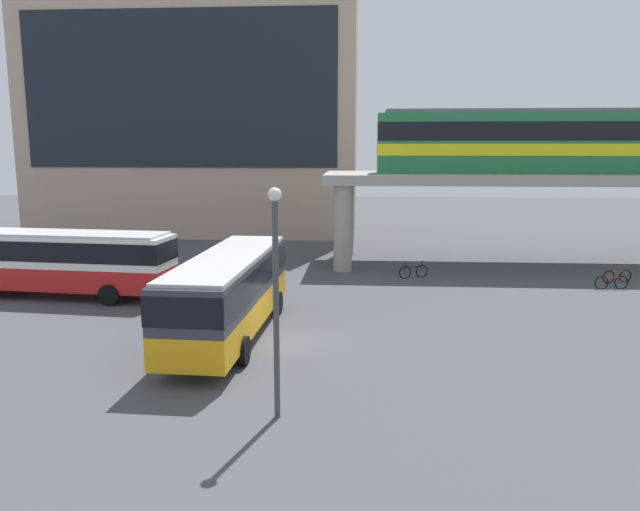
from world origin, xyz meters
name	(u,v)px	position (x,y,z in m)	size (l,w,h in m)	color
ground_plane	(307,284)	(0.00, 10.00, 0.00)	(120.00, 120.00, 0.00)	#47494F
station_building	(198,108)	(-11.27, 31.01, 10.59)	(27.06, 10.89, 21.17)	tan
elevated_platform	(565,186)	(15.29, 16.66, 4.92)	(29.47, 7.09, 5.69)	#9E9B93
train	(575,141)	(15.67, 16.66, 7.66)	(23.83, 2.96, 3.84)	#26723F
bus_main	(229,287)	(-2.15, 0.45, 1.99)	(3.08, 11.13, 3.22)	orange
bus_secondary	(61,257)	(-11.75, 6.33, 1.99)	(11.23, 3.60, 3.22)	red
bicycle_brown	(617,276)	(16.78, 11.57, 0.36)	(1.72, 0.60, 1.04)	black
bicycle_red	(611,282)	(15.86, 9.93, 0.36)	(1.79, 0.25, 1.04)	black
bicycle_black	(413,272)	(5.82, 12.05, 0.36)	(1.67, 0.75, 1.04)	black
lamp_post	(276,285)	(0.68, -6.70, 3.70)	(0.36, 0.36, 6.27)	#3F3F44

